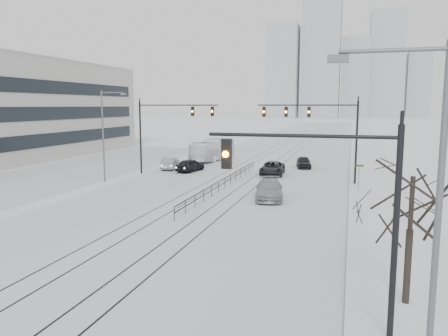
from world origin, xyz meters
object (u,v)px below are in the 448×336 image
at_px(sedan_sb_outer, 170,163).
at_px(sedan_nb_front, 272,169).
at_px(sedan_sb_inner, 190,165).
at_px(box_truck, 213,150).
at_px(bare_tree, 412,190).
at_px(sedan_nb_far, 304,162).
at_px(traffic_mast_near, 342,201).
at_px(sedan_nb_right, 269,190).

xyz_separation_m(sedan_sb_outer, sedan_nb_front, (12.53, -0.98, 0.01)).
distance_m(sedan_sb_inner, box_truck, 10.78).
height_order(bare_tree, sedan_nb_far, bare_tree).
relative_size(traffic_mast_near, box_truck, 0.67).
bearing_deg(sedan_sb_outer, bare_tree, 115.08).
height_order(traffic_mast_near, sedan_nb_right, traffic_mast_near).
bearing_deg(traffic_mast_near, bare_tree, 51.24).
distance_m(sedan_sb_outer, sedan_nb_far, 16.23).
xyz_separation_m(bare_tree, sedan_sb_inner, (-19.91, 29.79, -3.75)).
bearing_deg(sedan_nb_right, sedan_sb_inner, 123.12).
relative_size(bare_tree, box_truck, 0.59).
xyz_separation_m(traffic_mast_near, sedan_nb_far, (-5.23, 39.50, -3.87)).
distance_m(sedan_sb_inner, sedan_nb_front, 9.56).
bearing_deg(bare_tree, traffic_mast_near, -128.76).
relative_size(sedan_sb_outer, sedan_nb_far, 1.06).
xyz_separation_m(sedan_sb_inner, box_truck, (-0.66, 10.74, 0.70)).
bearing_deg(sedan_sb_outer, sedan_sb_inner, 148.04).
relative_size(traffic_mast_near, sedan_nb_front, 1.34).
height_order(sedan_sb_inner, sedan_nb_far, sedan_sb_inner).
relative_size(traffic_mast_near, sedan_nb_far, 1.72).
bearing_deg(sedan_nb_right, box_truck, 107.78).
bearing_deg(sedan_nb_right, sedan_nb_front, 88.68).
xyz_separation_m(bare_tree, sedan_sb_outer, (-22.88, 30.90, -3.77)).
bearing_deg(bare_tree, box_truck, 116.92).
bearing_deg(traffic_mast_near, sedan_nb_right, 106.37).
relative_size(sedan_nb_far, box_truck, 0.39).
relative_size(bare_tree, sedan_nb_right, 1.15).
distance_m(sedan_sb_outer, box_truck, 9.93).
height_order(sedan_sb_inner, sedan_nb_right, sedan_nb_right).
bearing_deg(traffic_mast_near, box_truck, 112.65).
relative_size(traffic_mast_near, sedan_sb_outer, 1.61).
distance_m(sedan_sb_outer, sedan_nb_front, 12.56).
xyz_separation_m(bare_tree, box_truck, (-20.57, 40.53, -3.04)).
xyz_separation_m(sedan_sb_inner, sedan_nb_right, (11.45, -12.21, 0.03)).
height_order(sedan_nb_right, sedan_nb_far, sedan_nb_right).
height_order(traffic_mast_near, bare_tree, traffic_mast_near).
bearing_deg(sedan_nb_front, traffic_mast_near, -79.79).
bearing_deg(sedan_sb_inner, sedan_nb_front, -168.30).
bearing_deg(sedan_sb_outer, sedan_nb_front, 164.07).
distance_m(sedan_nb_front, box_truck, 14.75).
bearing_deg(box_truck, sedan_sb_inner, 99.96).
relative_size(sedan_nb_front, sedan_nb_far, 1.28).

